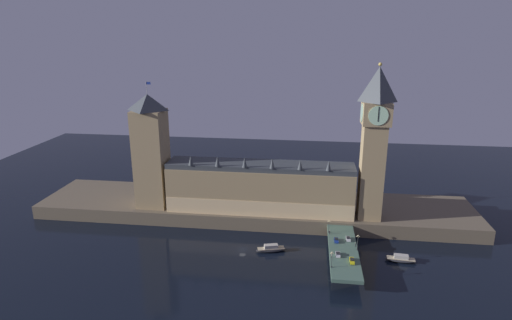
{
  "coord_description": "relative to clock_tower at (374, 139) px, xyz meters",
  "views": [
    {
      "loc": [
        27.07,
        -164.77,
        90.56
      ],
      "look_at": [
        3.39,
        20.0,
        34.92
      ],
      "focal_mm": 30.0,
      "sensor_mm": 36.0,
      "label": 1
    }
  ],
  "objects": [
    {
      "name": "boat_upstream",
      "position": [
        -43.54,
        -26.75,
        -43.45
      ],
      "size": [
        13.54,
        6.96,
        3.24
      ],
      "color": "#28282D",
      "rests_on": "ground_plane"
    },
    {
      "name": "ground_plane",
      "position": [
        -56.02,
        -26.7,
        -44.63
      ],
      "size": [
        400.0,
        400.0,
        0.0
      ],
      "primitive_type": "plane",
      "color": "black"
    },
    {
      "name": "car_southbound_lead",
      "position": [
        -10.92,
        -41.5,
        -38.24
      ],
      "size": [
        1.86,
        4.64,
        1.38
      ],
      "color": "yellow",
      "rests_on": "bridge"
    },
    {
      "name": "car_northbound_trail",
      "position": [
        -16.01,
        -37.26,
        -38.26
      ],
      "size": [
        1.91,
        4.05,
        1.33
      ],
      "color": "silver",
      "rests_on": "bridge"
    },
    {
      "name": "clock_tower",
      "position": [
        0.0,
        0.0,
        0.0
      ],
      "size": [
        12.77,
        12.88,
        71.66
      ],
      "color": "#9E845B",
      "rests_on": "embankment"
    },
    {
      "name": "car_northbound_lead",
      "position": [
        -16.01,
        -25.17,
        -38.22
      ],
      "size": [
        1.86,
        4.08,
        1.42
      ],
      "color": "navy",
      "rests_on": "bridge"
    },
    {
      "name": "car_southbound_trail",
      "position": [
        -10.92,
        -23.22,
        -38.23
      ],
      "size": [
        1.92,
        4.09,
        1.39
      ],
      "color": "silver",
      "rests_on": "bridge"
    },
    {
      "name": "pedestrian_mid_walk",
      "position": [
        -8.38,
        -28.6,
        -38.04
      ],
      "size": [
        0.38,
        0.38,
        1.6
      ],
      "color": "black",
      "rests_on": "bridge"
    },
    {
      "name": "parliament_hall",
      "position": [
        -51.77,
        2.15,
        -26.0
      ],
      "size": [
        89.56,
        17.04,
        28.7
      ],
      "color": "#9E845B",
      "rests_on": "embankment"
    },
    {
      "name": "victoria_tower",
      "position": [
        -105.61,
        2.06,
        -9.76
      ],
      "size": [
        14.81,
        14.81,
        62.05
      ],
      "color": "#9E845B",
      "rests_on": "embankment"
    },
    {
      "name": "street_lamp_mid",
      "position": [
        -7.98,
        -31.7,
        -34.64
      ],
      "size": [
        1.34,
        0.6,
        6.78
      ],
      "color": "#2D3333",
      "rests_on": "bridge"
    },
    {
      "name": "bridge",
      "position": [
        -13.46,
        -31.7,
        -40.8
      ],
      "size": [
        11.56,
        46.0,
        5.75
      ],
      "color": "#476656",
      "rests_on": "ground_plane"
    },
    {
      "name": "pedestrian_far_rail",
      "position": [
        -18.55,
        -18.41,
        -37.92
      ],
      "size": [
        0.38,
        0.38,
        1.8
      ],
      "color": "black",
      "rests_on": "bridge"
    },
    {
      "name": "pedestrian_near_rail",
      "position": [
        -18.55,
        -39.25,
        -37.89
      ],
      "size": [
        0.38,
        0.38,
        1.85
      ],
      "color": "black",
      "rests_on": "bridge"
    },
    {
      "name": "embankment",
      "position": [
        -56.02,
        12.3,
        -41.28
      ],
      "size": [
        220.0,
        42.0,
        6.71
      ],
      "color": "brown",
      "rests_on": "ground_plane"
    },
    {
      "name": "street_lamp_far",
      "position": [
        -18.95,
        -16.98,
        -35.2
      ],
      "size": [
        1.34,
        0.6,
        5.87
      ],
      "color": "#2D3333",
      "rests_on": "bridge"
    },
    {
      "name": "boat_downstream",
      "position": [
        10.28,
        -28.57,
        -43.47
      ],
      "size": [
        12.83,
        4.83,
        3.18
      ],
      "color": "#28282D",
      "rests_on": "ground_plane"
    },
    {
      "name": "street_lamp_near",
      "position": [
        -18.95,
        -46.42,
        -34.76
      ],
      "size": [
        1.34,
        0.6,
        6.58
      ],
      "color": "#2D3333",
      "rests_on": "bridge"
    }
  ]
}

